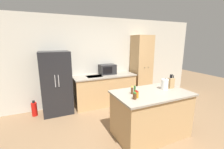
{
  "coord_description": "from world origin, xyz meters",
  "views": [
    {
      "loc": [
        -1.53,
        -2.08,
        1.9
      ],
      "look_at": [
        0.02,
        1.4,
        1.05
      ],
      "focal_mm": 24.0,
      "sensor_mm": 36.0,
      "label": 1
    }
  ],
  "objects_px": {
    "pantry_cabinet": "(141,67)",
    "knife_block": "(171,83)",
    "spice_bottle_short_red": "(135,96)",
    "spice_bottle_pale_salt": "(132,90)",
    "spice_bottle_tall_dark": "(137,95)",
    "microwave": "(107,69)",
    "fire_extinguisher": "(34,109)",
    "spice_bottle_amber_oil": "(136,93)",
    "spice_bottle_green_herb": "(135,90)",
    "kettle": "(165,84)",
    "refrigerator": "(56,83)"
  },
  "relations": [
    {
      "from": "spice_bottle_tall_dark",
      "to": "spice_bottle_amber_oil",
      "type": "bearing_deg",
      "value": 67.3
    },
    {
      "from": "refrigerator",
      "to": "spice_bottle_tall_dark",
      "type": "xyz_separation_m",
      "value": [
        1.22,
        -1.96,
        0.15
      ]
    },
    {
      "from": "spice_bottle_short_red",
      "to": "spice_bottle_pale_salt",
      "type": "distance_m",
      "value": 0.26
    },
    {
      "from": "refrigerator",
      "to": "pantry_cabinet",
      "type": "relative_size",
      "value": 0.79
    },
    {
      "from": "pantry_cabinet",
      "to": "refrigerator",
      "type": "bearing_deg",
      "value": -179.14
    },
    {
      "from": "refrigerator",
      "to": "spice_bottle_amber_oil",
      "type": "distance_m",
      "value": 2.25
    },
    {
      "from": "spice_bottle_short_red",
      "to": "spice_bottle_pale_salt",
      "type": "xyz_separation_m",
      "value": [
        0.1,
        0.25,
        0.01
      ]
    },
    {
      "from": "spice_bottle_amber_oil",
      "to": "fire_extinguisher",
      "type": "xyz_separation_m",
      "value": [
        -1.86,
        1.88,
        -0.78
      ]
    },
    {
      "from": "knife_block",
      "to": "fire_extinguisher",
      "type": "height_order",
      "value": "knife_block"
    },
    {
      "from": "spice_bottle_short_red",
      "to": "kettle",
      "type": "bearing_deg",
      "value": 13.94
    },
    {
      "from": "spice_bottle_amber_oil",
      "to": "kettle",
      "type": "height_order",
      "value": "kettle"
    },
    {
      "from": "kettle",
      "to": "spice_bottle_short_red",
      "type": "bearing_deg",
      "value": -166.06
    },
    {
      "from": "fire_extinguisher",
      "to": "kettle",
      "type": "bearing_deg",
      "value": -34.86
    },
    {
      "from": "fire_extinguisher",
      "to": "knife_block",
      "type": "bearing_deg",
      "value": -33.03
    },
    {
      "from": "knife_block",
      "to": "spice_bottle_short_red",
      "type": "height_order",
      "value": "knife_block"
    },
    {
      "from": "knife_block",
      "to": "spice_bottle_green_herb",
      "type": "xyz_separation_m",
      "value": [
        -0.89,
        0.03,
        -0.05
      ]
    },
    {
      "from": "knife_block",
      "to": "spice_bottle_tall_dark",
      "type": "distance_m",
      "value": 0.99
    },
    {
      "from": "refrigerator",
      "to": "spice_bottle_green_herb",
      "type": "distance_m",
      "value": 2.19
    },
    {
      "from": "spice_bottle_amber_oil",
      "to": "spice_bottle_green_herb",
      "type": "height_order",
      "value": "spice_bottle_green_herb"
    },
    {
      "from": "microwave",
      "to": "kettle",
      "type": "relative_size",
      "value": 2.07
    },
    {
      "from": "spice_bottle_tall_dark",
      "to": "spice_bottle_amber_oil",
      "type": "height_order",
      "value": "spice_bottle_tall_dark"
    },
    {
      "from": "pantry_cabinet",
      "to": "spice_bottle_short_red",
      "type": "height_order",
      "value": "pantry_cabinet"
    },
    {
      "from": "spice_bottle_short_red",
      "to": "spice_bottle_tall_dark",
      "type": "bearing_deg",
      "value": 27.14
    },
    {
      "from": "spice_bottle_pale_salt",
      "to": "kettle",
      "type": "xyz_separation_m",
      "value": [
        0.77,
        -0.03,
        0.04
      ]
    },
    {
      "from": "refrigerator",
      "to": "fire_extinguisher",
      "type": "height_order",
      "value": "refrigerator"
    },
    {
      "from": "refrigerator",
      "to": "spice_bottle_amber_oil",
      "type": "bearing_deg",
      "value": -55.6
    },
    {
      "from": "microwave",
      "to": "spice_bottle_short_red",
      "type": "height_order",
      "value": "microwave"
    },
    {
      "from": "refrigerator",
      "to": "microwave",
      "type": "height_order",
      "value": "refrigerator"
    },
    {
      "from": "spice_bottle_amber_oil",
      "to": "spice_bottle_green_herb",
      "type": "relative_size",
      "value": 0.66
    },
    {
      "from": "spice_bottle_amber_oil",
      "to": "spice_bottle_green_herb",
      "type": "bearing_deg",
      "value": 70.3
    },
    {
      "from": "spice_bottle_tall_dark",
      "to": "spice_bottle_short_red",
      "type": "xyz_separation_m",
      "value": [
        -0.08,
        -0.04,
        -0.0
      ]
    },
    {
      "from": "spice_bottle_tall_dark",
      "to": "microwave",
      "type": "bearing_deg",
      "value": 82.19
    },
    {
      "from": "knife_block",
      "to": "spice_bottle_short_red",
      "type": "relative_size",
      "value": 2.47
    },
    {
      "from": "refrigerator",
      "to": "kettle",
      "type": "xyz_separation_m",
      "value": [
        2.01,
        -1.79,
        0.2
      ]
    },
    {
      "from": "spice_bottle_green_herb",
      "to": "kettle",
      "type": "height_order",
      "value": "kettle"
    },
    {
      "from": "spice_bottle_amber_oil",
      "to": "pantry_cabinet",
      "type": "bearing_deg",
      "value": 53.02
    },
    {
      "from": "microwave",
      "to": "spice_bottle_pale_salt",
      "type": "bearing_deg",
      "value": -98.09
    },
    {
      "from": "microwave",
      "to": "fire_extinguisher",
      "type": "xyz_separation_m",
      "value": [
        -2.1,
        -0.1,
        -0.87
      ]
    },
    {
      "from": "spice_bottle_tall_dark",
      "to": "kettle",
      "type": "distance_m",
      "value": 0.81
    },
    {
      "from": "spice_bottle_short_red",
      "to": "fire_extinguisher",
      "type": "relative_size",
      "value": 0.3
    },
    {
      "from": "pantry_cabinet",
      "to": "spice_bottle_green_herb",
      "type": "relative_size",
      "value": 13.59
    },
    {
      "from": "spice_bottle_short_red",
      "to": "spice_bottle_pale_salt",
      "type": "bearing_deg",
      "value": 68.68
    },
    {
      "from": "knife_block",
      "to": "spice_bottle_pale_salt",
      "type": "xyz_separation_m",
      "value": [
        -0.95,
        0.03,
        -0.05
      ]
    },
    {
      "from": "spice_bottle_amber_oil",
      "to": "spice_bottle_pale_salt",
      "type": "xyz_separation_m",
      "value": [
        -0.03,
        0.1,
        0.02
      ]
    },
    {
      "from": "spice_bottle_tall_dark",
      "to": "spice_bottle_pale_salt",
      "type": "bearing_deg",
      "value": 84.74
    },
    {
      "from": "pantry_cabinet",
      "to": "fire_extinguisher",
      "type": "xyz_separation_m",
      "value": [
        -3.28,
        -0.02,
        -0.86
      ]
    },
    {
      "from": "fire_extinguisher",
      "to": "pantry_cabinet",
      "type": "bearing_deg",
      "value": 0.29
    },
    {
      "from": "pantry_cabinet",
      "to": "fire_extinguisher",
      "type": "relative_size",
      "value": 5.01
    },
    {
      "from": "refrigerator",
      "to": "spice_bottle_pale_salt",
      "type": "distance_m",
      "value": 2.16
    },
    {
      "from": "pantry_cabinet",
      "to": "knife_block",
      "type": "height_order",
      "value": "pantry_cabinet"
    }
  ]
}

